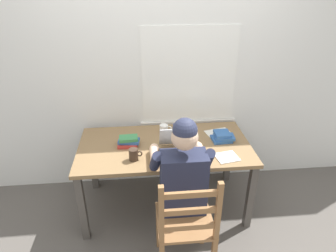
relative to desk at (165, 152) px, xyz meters
name	(u,v)px	position (x,y,z in m)	size (l,w,h in m)	color
ground_plane	(165,204)	(0.00, 0.00, -0.63)	(8.00, 8.00, 0.00)	#56514C
back_wall	(160,68)	(0.00, 0.49, 0.67)	(6.00, 0.08, 2.60)	silver
desk	(165,152)	(0.00, 0.00, 0.00)	(1.57, 0.81, 0.71)	olive
seated_person	(181,177)	(0.09, -0.48, 0.07)	(0.50, 0.60, 1.26)	#232842
wooden_chair	(186,225)	(0.09, -0.76, -0.16)	(0.42, 0.42, 0.96)	olive
laptop	(179,148)	(0.12, -0.16, 0.13)	(0.33, 0.33, 0.22)	#ADAFB2
computer_mouse	(212,153)	(0.39, -0.21, 0.10)	(0.06, 0.10, 0.03)	#ADAFB2
coffee_mug_white	(164,129)	(0.02, 0.23, 0.12)	(0.12, 0.08, 0.09)	white
coffee_mug_dark	(134,155)	(-0.28, -0.22, 0.13)	(0.12, 0.08, 0.10)	#38281E
book_stack_main	(128,141)	(-0.33, 0.02, 0.12)	(0.20, 0.14, 0.09)	#BC332D
book_stack_side	(222,137)	(0.55, 0.03, 0.12)	(0.21, 0.17, 0.08)	#2D5B9E
paper_pile_near_laptop	(227,157)	(0.51, -0.26, 0.09)	(0.19, 0.16, 0.01)	white
paper_pile_back_corner	(218,132)	(0.55, 0.18, 0.08)	(0.24, 0.15, 0.00)	silver
landscape_photo_print	(187,135)	(0.24, 0.15, 0.08)	(0.13, 0.09, 0.00)	teal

